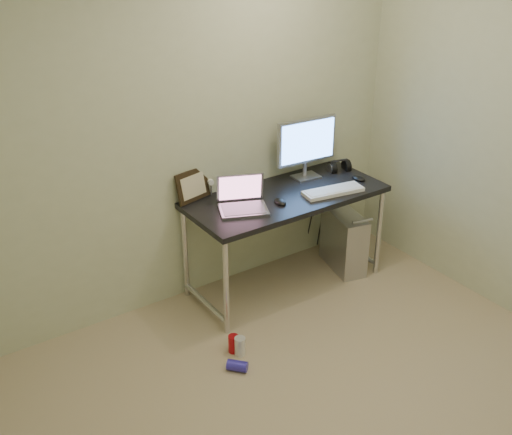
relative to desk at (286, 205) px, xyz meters
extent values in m
plane|color=tan|center=(-0.64, -1.43, -0.66)|extent=(3.50, 3.50, 0.00)
cube|color=beige|center=(-0.64, 0.32, 0.59)|extent=(3.50, 0.02, 2.50)
cube|color=black|center=(0.00, 0.00, 0.07)|extent=(1.46, 0.64, 0.04)
cylinder|color=silver|center=(-0.69, -0.28, -0.31)|extent=(0.04, 0.04, 0.71)
cylinder|color=silver|center=(-0.69, 0.28, -0.31)|extent=(0.04, 0.04, 0.71)
cylinder|color=silver|center=(0.69, -0.28, -0.31)|extent=(0.04, 0.04, 0.71)
cylinder|color=silver|center=(0.69, 0.28, -0.31)|extent=(0.04, 0.04, 0.71)
cylinder|color=silver|center=(-0.69, 0.00, -0.58)|extent=(0.04, 0.56, 0.04)
cylinder|color=silver|center=(0.69, 0.00, -0.58)|extent=(0.04, 0.56, 0.04)
cube|color=#AFAEB4|center=(0.54, -0.06, -0.43)|extent=(0.30, 0.48, 0.47)
cylinder|color=#A4A4AB|center=(0.54, -0.25, -0.18)|extent=(0.17, 0.06, 0.02)
cylinder|color=#A4A4AB|center=(0.54, 0.13, -0.18)|extent=(0.17, 0.06, 0.02)
cylinder|color=black|center=(0.49, 0.27, -0.26)|extent=(0.01, 0.16, 0.69)
cylinder|color=black|center=(0.58, 0.25, -0.28)|extent=(0.02, 0.11, 0.71)
cylinder|color=#B10E15|center=(-0.77, -0.48, -0.60)|extent=(0.09, 0.09, 0.12)
cylinder|color=white|center=(-0.75, -0.53, -0.60)|extent=(0.08, 0.08, 0.13)
cylinder|color=#3229BC|center=(-0.85, -0.65, -0.63)|extent=(0.14, 0.14, 0.07)
cube|color=#A4A4AB|center=(-0.40, -0.06, 0.09)|extent=(0.39, 0.34, 0.02)
cube|color=slate|center=(-0.40, -0.06, 0.10)|extent=(0.34, 0.29, 0.00)
cube|color=#92939A|center=(-0.35, 0.06, 0.21)|extent=(0.32, 0.17, 0.21)
cube|color=#834B64|center=(-0.35, 0.05, 0.21)|extent=(0.28, 0.15, 0.18)
cube|color=#A4A4AB|center=(0.31, 0.16, 0.09)|extent=(0.21, 0.16, 0.01)
cylinder|color=#A4A4AB|center=(0.31, 0.18, 0.15)|extent=(0.03, 0.03, 0.11)
cube|color=#A4A4AB|center=(0.31, 0.17, 0.38)|extent=(0.49, 0.07, 0.34)
cube|color=#4F90FE|center=(0.31, 0.15, 0.38)|extent=(0.45, 0.04, 0.30)
cube|color=white|center=(0.29, -0.17, 0.10)|extent=(0.47, 0.22, 0.03)
ellipsoid|color=black|center=(0.61, -0.09, 0.11)|extent=(0.09, 0.13, 0.04)
ellipsoid|color=black|center=(-0.13, -0.10, 0.11)|extent=(0.09, 0.13, 0.04)
cylinder|color=black|center=(0.55, 0.13, 0.11)|extent=(0.06, 0.11, 0.10)
cylinder|color=black|center=(0.67, 0.13, 0.11)|extent=(0.06, 0.11, 0.10)
cube|color=black|center=(0.61, 0.13, 0.17)|extent=(0.13, 0.05, 0.01)
cube|color=black|center=(-0.60, 0.29, 0.20)|extent=(0.29, 0.14, 0.22)
cylinder|color=silver|center=(-0.45, 0.29, 0.13)|extent=(0.01, 0.01, 0.09)
cylinder|color=white|center=(-0.45, 0.29, 0.19)|extent=(0.05, 0.04, 0.04)
camera|label=1|loc=(-2.53, -3.33, 1.99)|focal=45.00mm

